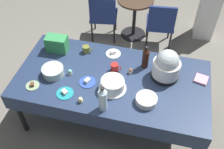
{
  "coord_description": "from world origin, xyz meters",
  "views": [
    {
      "loc": [
        0.49,
        -1.98,
        2.93
      ],
      "look_at": [
        0.0,
        0.0,
        0.8
      ],
      "focal_mm": 41.92,
      "sensor_mm": 36.0,
      "label": 1
    }
  ],
  "objects": [
    {
      "name": "dessert_plate_cobalt",
      "position": [
        -0.25,
        -0.14,
        0.76
      ],
      "size": [
        0.19,
        0.19,
        0.05
      ],
      "color": "#2D4CB2",
      "rests_on": "potluck_table"
    },
    {
      "name": "ground",
      "position": [
        0.0,
        0.0,
        0.0
      ],
      "size": [
        9.0,
        9.0,
        0.0
      ],
      "primitive_type": "plane",
      "color": "slate"
    },
    {
      "name": "glass_salad_bowl",
      "position": [
        -0.67,
        -0.11,
        0.8
      ],
      "size": [
        0.25,
        0.25,
        0.1
      ],
      "primitive_type": "cylinder",
      "color": "#B2C6BC",
      "rests_on": "potluck_table"
    },
    {
      "name": "coffee_mug_red",
      "position": [
        -0.0,
        0.12,
        0.8
      ],
      "size": [
        0.13,
        0.09,
        0.09
      ],
      "color": "#B2231E",
      "rests_on": "potluck_table"
    },
    {
      "name": "coffee_mug_olive",
      "position": [
        -0.42,
        0.35,
        0.79
      ],
      "size": [
        0.13,
        0.09,
        0.09
      ],
      "color": "olive",
      "rests_on": "potluck_table"
    },
    {
      "name": "paper_napkin_stack",
      "position": [
        0.99,
        0.2,
        0.76
      ],
      "size": [
        0.17,
        0.17,
        0.02
      ],
      "primitive_type": "cube",
      "rotation": [
        0.0,
        0.0,
        -0.23
      ],
      "color": "pink",
      "rests_on": "potluck_table"
    },
    {
      "name": "cupcake_mint",
      "position": [
        -0.24,
        -0.42,
        0.78
      ],
      "size": [
        0.05,
        0.05,
        0.07
      ],
      "color": "beige",
      "rests_on": "potluck_table"
    },
    {
      "name": "dessert_plate_teal",
      "position": [
        -0.44,
        -0.35,
        0.76
      ],
      "size": [
        0.19,
        0.19,
        0.05
      ],
      "color": "teal",
      "rests_on": "potluck_table"
    },
    {
      "name": "dessert_plate_sage",
      "position": [
        -0.83,
        -0.33,
        0.76
      ],
      "size": [
        0.15,
        0.15,
        0.04
      ],
      "color": "#8CA87F",
      "rests_on": "potluck_table"
    },
    {
      "name": "maroon_chair_left",
      "position": [
        -0.54,
        1.59,
        0.49
      ],
      "size": [
        0.51,
        0.51,
        0.85
      ],
      "color": "navy",
      "rests_on": "ground"
    },
    {
      "name": "ceramic_snack_bowl",
      "position": [
        0.43,
        -0.26,
        0.79
      ],
      "size": [
        0.23,
        0.23,
        0.07
      ],
      "primitive_type": "cylinder",
      "color": "silver",
      "rests_on": "potluck_table"
    },
    {
      "name": "soda_bottle_cola",
      "position": [
        0.33,
        0.27,
        0.89
      ],
      "size": [
        0.08,
        0.08,
        0.3
      ],
      "color": "#33190F",
      "rests_on": "potluck_table"
    },
    {
      "name": "slow_cooker",
      "position": [
        0.58,
        0.17,
        0.92
      ],
      "size": [
        0.32,
        0.32,
        0.37
      ],
      "color": "black",
      "rests_on": "potluck_table"
    },
    {
      "name": "maroon_chair_right",
      "position": [
        0.41,
        1.58,
        0.49
      ],
      "size": [
        0.49,
        0.49,
        0.85
      ],
      "color": "navy",
      "rests_on": "ground"
    },
    {
      "name": "frosted_layer_cake",
      "position": [
        0.05,
        -0.16,
        0.81
      ],
      "size": [
        0.31,
        0.31,
        0.13
      ],
      "color": "silver",
      "rests_on": "potluck_table"
    },
    {
      "name": "cupcake_lemon",
      "position": [
        0.52,
        0.48,
        0.78
      ],
      "size": [
        0.05,
        0.05,
        0.07
      ],
      "color": "beige",
      "rests_on": "potluck_table"
    },
    {
      "name": "soda_carton",
      "position": [
        -0.78,
        0.31,
        0.85
      ],
      "size": [
        0.27,
        0.17,
        0.2
      ],
      "primitive_type": "cube",
      "rotation": [
        0.0,
        0.0,
        0.05
      ],
      "color": "#338C4C",
      "rests_on": "potluck_table"
    },
    {
      "name": "round_cafe_table",
      "position": [
        -0.05,
        1.81,
        0.5
      ],
      "size": [
        0.6,
        0.6,
        0.72
      ],
      "color": "#473323",
      "rests_on": "ground"
    },
    {
      "name": "cupcake_berry",
      "position": [
        -0.48,
        -0.06,
        0.78
      ],
      "size": [
        0.05,
        0.05,
        0.07
      ],
      "color": "beige",
      "rests_on": "potluck_table"
    },
    {
      "name": "soda_bottle_water",
      "position": [
        0.01,
        -0.44,
        0.9
      ],
      "size": [
        0.09,
        0.09,
        0.33
      ],
      "color": "silver",
      "rests_on": "potluck_table"
    },
    {
      "name": "cupcake_rose",
      "position": [
        0.19,
        0.12,
        0.78
      ],
      "size": [
        0.05,
        0.05,
        0.07
      ],
      "color": "beige",
      "rests_on": "potluck_table"
    },
    {
      "name": "potluck_table",
      "position": [
        0.0,
        0.0,
        0.69
      ],
      "size": [
        2.2,
        1.1,
        0.75
      ],
      "color": "navy",
      "rests_on": "ground"
    },
    {
      "name": "dessert_plate_white",
      "position": [
        -0.08,
        0.4,
        0.76
      ],
      "size": [
        0.19,
        0.19,
        0.05
      ],
      "color": "white",
      "rests_on": "potluck_table"
    },
    {
      "name": "water_cooler",
      "position": [
        1.15,
        2.11,
        0.59
      ],
      "size": [
        0.32,
        0.32,
        1.24
      ],
      "color": "silver",
      "rests_on": "ground"
    }
  ]
}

